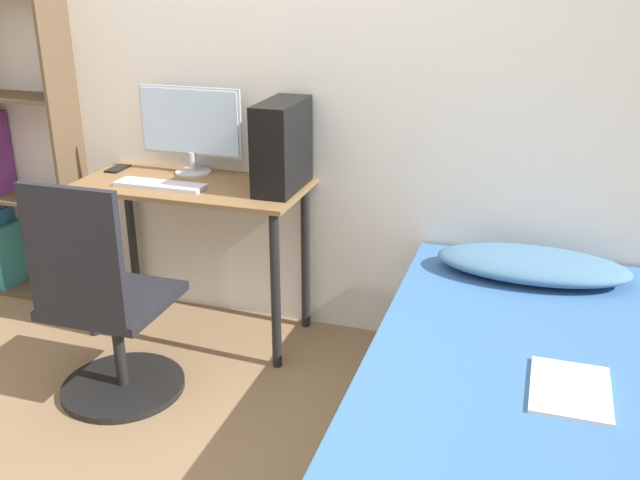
# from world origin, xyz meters

# --- Properties ---
(wall_back) EXTENTS (8.00, 0.05, 2.50)m
(wall_back) POSITION_xyz_m (0.00, 1.56, 1.25)
(wall_back) COLOR silver
(wall_back) RESTS_ON ground_plane
(desk) EXTENTS (1.08, 0.51, 0.78)m
(desk) POSITION_xyz_m (-0.31, 1.28, 0.64)
(desk) COLOR brown
(desk) RESTS_ON ground_plane
(bookshelf) EXTENTS (0.65, 0.24, 1.66)m
(bookshelf) POSITION_xyz_m (-1.52, 1.42, 0.79)
(bookshelf) COLOR brown
(bookshelf) RESTS_ON ground_plane
(office_chair) EXTENTS (0.53, 0.53, 0.99)m
(office_chair) POSITION_xyz_m (-0.39, 0.62, 0.38)
(office_chair) COLOR black
(office_chair) RESTS_ON ground_plane
(bed) EXTENTS (1.04, 1.97, 0.52)m
(bed) POSITION_xyz_m (1.26, 0.55, 0.25)
(bed) COLOR #4C3D2D
(bed) RESTS_ON ground_plane
(pillow) EXTENTS (0.79, 0.36, 0.11)m
(pillow) POSITION_xyz_m (1.26, 1.28, 0.57)
(pillow) COLOR teal
(pillow) RESTS_ON bed
(magazine) EXTENTS (0.24, 0.32, 0.01)m
(magazine) POSITION_xyz_m (1.41, 0.43, 0.52)
(magazine) COLOR silver
(magazine) RESTS_ON bed
(monitor) EXTENTS (0.53, 0.18, 0.42)m
(monitor) POSITION_xyz_m (-0.38, 1.44, 1.01)
(monitor) COLOR #B7B7BC
(monitor) RESTS_ON desk
(keyboard) EXTENTS (0.43, 0.11, 0.02)m
(keyboard) POSITION_xyz_m (-0.41, 1.18, 0.79)
(keyboard) COLOR silver
(keyboard) RESTS_ON desk
(pc_tower) EXTENTS (0.16, 0.38, 0.40)m
(pc_tower) POSITION_xyz_m (0.13, 1.33, 0.98)
(pc_tower) COLOR black
(pc_tower) RESTS_ON desk
(phone) EXTENTS (0.07, 0.14, 0.01)m
(phone) POSITION_xyz_m (-0.77, 1.38, 0.78)
(phone) COLOR black
(phone) RESTS_ON desk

